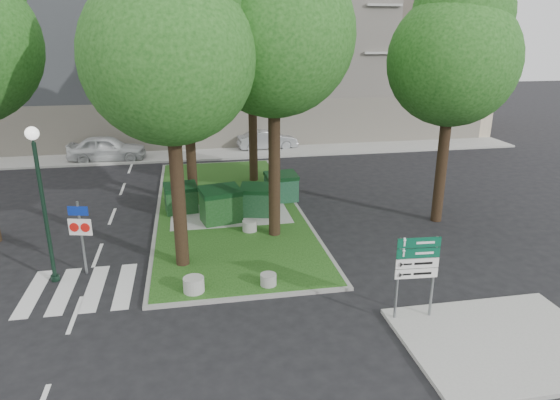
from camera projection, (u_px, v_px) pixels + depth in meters
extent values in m
plane|color=black|center=(235.00, 299.00, 14.82)|extent=(120.00, 120.00, 0.00)
cube|color=#174012|center=(228.00, 208.00, 22.34)|extent=(6.00, 16.00, 0.12)
cube|color=gray|center=(228.00, 208.00, 22.34)|extent=(6.30, 16.30, 0.10)
cube|color=#999993|center=(503.00, 343.00, 12.67)|extent=(5.00, 4.00, 0.12)
cube|color=#999993|center=(206.00, 154.00, 32.03)|extent=(42.00, 3.00, 0.12)
cube|color=silver|center=(110.00, 286.00, 15.57)|extent=(5.00, 3.00, 0.01)
cube|color=tan|center=(197.00, 25.00, 36.46)|extent=(41.00, 12.00, 16.00)
cylinder|color=black|center=(177.00, 179.00, 15.90)|extent=(0.44, 0.44, 6.16)
sphere|color=#184612|center=(169.00, 58.00, 14.70)|extent=(5.20, 5.20, 5.20)
cylinder|color=black|center=(274.00, 152.00, 18.28)|extent=(0.44, 0.44, 6.72)
sphere|color=#184612|center=(274.00, 35.00, 16.97)|extent=(5.60, 5.60, 5.60)
cylinder|color=black|center=(190.00, 141.00, 22.09)|extent=(0.44, 0.44, 5.88)
sphere|color=#184612|center=(185.00, 58.00, 20.94)|extent=(4.80, 4.80, 4.80)
sphere|color=#184612|center=(190.00, 15.00, 20.64)|extent=(3.60, 3.60, 3.60)
cylinder|color=black|center=(253.00, 116.00, 25.25)|extent=(0.44, 0.44, 7.00)
sphere|color=#184612|center=(251.00, 27.00, 23.89)|extent=(5.80, 5.80, 5.80)
cylinder|color=black|center=(443.00, 152.00, 20.10)|extent=(0.44, 0.44, 5.88)
sphere|color=#184612|center=(453.00, 61.00, 18.95)|extent=(5.00, 5.00, 5.00)
sphere|color=#184612|center=(463.00, 14.00, 18.65)|extent=(3.75, 3.75, 3.75)
cube|color=#0E3612|center=(181.00, 200.00, 21.51)|extent=(1.44, 1.08, 1.05)
cube|color=black|center=(180.00, 187.00, 21.32)|extent=(1.50, 1.15, 0.30)
cube|color=#103911|center=(221.00, 207.00, 20.39)|extent=(1.74, 1.37, 1.22)
cube|color=black|center=(220.00, 191.00, 20.16)|extent=(1.81, 1.45, 0.35)
cube|color=#103519|center=(258.00, 203.00, 21.18)|extent=(1.57, 1.25, 1.09)
cube|color=black|center=(258.00, 188.00, 20.98)|extent=(1.64, 1.32, 0.31)
cube|color=#133F26|center=(281.00, 189.00, 22.96)|extent=(1.50, 1.11, 1.10)
cube|color=black|center=(281.00, 176.00, 22.75)|extent=(1.56, 1.18, 0.32)
cylinder|color=#A4A5A0|center=(194.00, 285.00, 14.97)|extent=(0.63, 0.63, 0.45)
cylinder|color=gray|center=(268.00, 279.00, 15.38)|extent=(0.50, 0.50, 0.36)
cylinder|color=gray|center=(250.00, 226.00, 19.56)|extent=(0.58, 0.58, 0.41)
cylinder|color=gold|center=(277.00, 187.00, 23.84)|extent=(0.41, 0.41, 0.72)
cylinder|color=black|center=(45.00, 215.00, 15.24)|extent=(0.13, 0.13, 4.49)
cylinder|color=black|center=(55.00, 278.00, 15.93)|extent=(0.27, 0.27, 0.18)
sphere|color=white|center=(32.00, 133.00, 14.43)|extent=(0.40, 0.40, 0.40)
cylinder|color=slate|center=(82.00, 238.00, 16.03)|extent=(0.10, 0.10, 2.50)
cube|color=navy|center=(78.00, 211.00, 15.73)|extent=(0.64, 0.20, 0.30)
cube|color=white|center=(80.00, 227.00, 15.90)|extent=(0.74, 0.22, 0.55)
cylinder|color=red|center=(75.00, 227.00, 15.87)|extent=(0.30, 0.10, 0.30)
cylinder|color=red|center=(86.00, 226.00, 15.93)|extent=(0.30, 0.10, 0.30)
cylinder|color=slate|center=(398.00, 279.00, 13.30)|extent=(0.08, 0.08, 2.35)
cylinder|color=slate|center=(433.00, 277.00, 13.41)|extent=(0.08, 0.08, 2.35)
cube|color=#094931|center=(419.00, 242.00, 13.03)|extent=(1.18, 0.11, 0.27)
cube|color=#094931|center=(418.00, 253.00, 13.12)|extent=(1.18, 0.11, 0.27)
cube|color=white|center=(417.00, 263.00, 13.22)|extent=(1.18, 0.11, 0.27)
cube|color=white|center=(416.00, 273.00, 13.31)|extent=(1.18, 0.11, 0.27)
imported|color=silver|center=(107.00, 148.00, 30.46)|extent=(4.71, 2.12, 1.57)
imported|color=#94979B|center=(267.00, 140.00, 33.49)|extent=(4.09, 1.74, 1.31)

